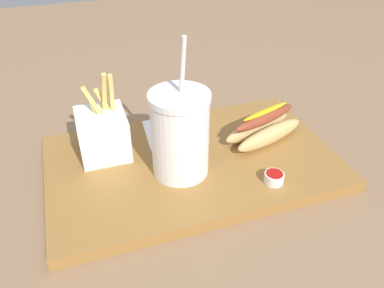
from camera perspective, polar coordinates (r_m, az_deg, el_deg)
The scene contains 7 objects.
ground_plane at distance 0.70m, azimuth 0.00°, elevation -4.04°, with size 2.40×2.40×0.02m, color #8C6B4C.
food_tray at distance 0.69m, azimuth 0.00°, elevation -2.74°, with size 0.50×0.30×0.02m, color olive.
soda_cup at distance 0.61m, azimuth -1.77°, elevation 1.47°, with size 0.10×0.10×0.23m.
fries_basket at distance 0.69m, azimuth -12.99°, elevation 1.59°, with size 0.08×0.09×0.15m.
hot_dog_1 at distance 0.73m, azimuth 10.52°, elevation 2.42°, with size 0.17×0.11×0.06m.
ketchup_cup_1 at distance 0.64m, azimuth 12.00°, elevation -4.81°, with size 0.03×0.03×0.02m.
napkin_stack at distance 0.75m, azimuth -2.63°, elevation 1.85°, with size 0.11×0.10×0.00m, color white.
Camera 1 is at (-0.17, -0.52, 0.43)m, focal length 36.19 mm.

